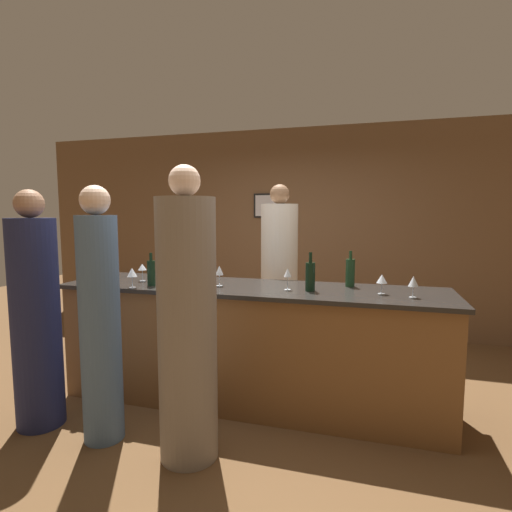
{
  "coord_description": "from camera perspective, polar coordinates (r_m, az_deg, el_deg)",
  "views": [
    {
      "loc": [
        0.98,
        -3.21,
        1.64
      ],
      "look_at": [
        0.02,
        0.1,
        1.27
      ],
      "focal_mm": 28.0,
      "sensor_mm": 36.0,
      "label": 1
    }
  ],
  "objects": [
    {
      "name": "guest_0",
      "position": [
        3.5,
        -28.93,
        -7.8
      ],
      "size": [
        0.35,
        0.35,
        1.82
      ],
      "color": "#1E234C",
      "rests_on": "ground_plane"
    },
    {
      "name": "ground_plane",
      "position": [
        3.73,
        -0.83,
        -19.93
      ],
      "size": [
        14.0,
        14.0,
        0.0
      ],
      "primitive_type": "plane",
      "color": "brown"
    },
    {
      "name": "wine_glass_5",
      "position": [
        3.47,
        -17.29,
        -2.3
      ],
      "size": [
        0.08,
        0.08,
        0.17
      ],
      "color": "silver",
      "rests_on": "bar_counter"
    },
    {
      "name": "wine_bottle_0",
      "position": [
        3.48,
        13.31,
        -2.27
      ],
      "size": [
        0.08,
        0.08,
        0.3
      ],
      "color": "#19381E",
      "rests_on": "bar_counter"
    },
    {
      "name": "wine_glass_0",
      "position": [
        3.15,
        21.56,
        -3.45
      ],
      "size": [
        0.07,
        0.07,
        0.16
      ],
      "color": "silver",
      "rests_on": "bar_counter"
    },
    {
      "name": "guest_2",
      "position": [
        3.08,
        -21.39,
        -8.75
      ],
      "size": [
        0.28,
        0.28,
        1.83
      ],
      "color": "#4C6B93",
      "rests_on": "ground_plane"
    },
    {
      "name": "wine_glass_3",
      "position": [
        3.41,
        -5.27,
        -2.14
      ],
      "size": [
        0.07,
        0.07,
        0.18
      ],
      "color": "silver",
      "rests_on": "bar_counter"
    },
    {
      "name": "bartender",
      "position": [
        4.23,
        3.32,
        -3.99
      ],
      "size": [
        0.38,
        0.38,
        1.94
      ],
      "rotation": [
        0.0,
        0.0,
        3.14
      ],
      "color": "silver",
      "rests_on": "ground_plane"
    },
    {
      "name": "wine_bottle_2",
      "position": [
        3.22,
        7.76,
        -2.85
      ],
      "size": [
        0.08,
        0.08,
        0.31
      ],
      "color": "black",
      "rests_on": "bar_counter"
    },
    {
      "name": "bar_counter",
      "position": [
        3.54,
        -0.84,
        -12.46
      ],
      "size": [
        3.28,
        0.8,
        1.02
      ],
      "color": "brown",
      "rests_on": "ground_plane"
    },
    {
      "name": "wine_glass_7",
      "position": [
        3.23,
        4.54,
        -2.52
      ],
      "size": [
        0.06,
        0.06,
        0.18
      ],
      "color": "silver",
      "rests_on": "bar_counter"
    },
    {
      "name": "wine_bottle_1",
      "position": [
        3.53,
        -14.74,
        -2.3
      ],
      "size": [
        0.07,
        0.07,
        0.28
      ],
      "color": "black",
      "rests_on": "bar_counter"
    },
    {
      "name": "back_wall",
      "position": [
        5.59,
        6.03,
        3.61
      ],
      "size": [
        8.0,
        0.08,
        2.8
      ],
      "color": "brown",
      "rests_on": "ground_plane"
    },
    {
      "name": "wine_glass_4",
      "position": [
        3.2,
        17.54,
        -3.18
      ],
      "size": [
        0.08,
        0.08,
        0.15
      ],
      "color": "silver",
      "rests_on": "bar_counter"
    },
    {
      "name": "wine_glass_1",
      "position": [
        3.84,
        -20.75,
        -1.69
      ],
      "size": [
        0.07,
        0.07,
        0.17
      ],
      "color": "silver",
      "rests_on": "bar_counter"
    },
    {
      "name": "wine_glass_2",
      "position": [
        3.75,
        -23.39,
        -1.84
      ],
      "size": [
        0.06,
        0.06,
        0.17
      ],
      "color": "silver",
      "rests_on": "bar_counter"
    },
    {
      "name": "wine_glass_6",
      "position": [
        3.79,
        -15.94,
        -1.59
      ],
      "size": [
        0.08,
        0.08,
        0.16
      ],
      "color": "silver",
      "rests_on": "bar_counter"
    },
    {
      "name": "guest_1",
      "position": [
        2.7,
        -9.79,
        -9.83
      ],
      "size": [
        0.39,
        0.39,
        1.95
      ],
      "color": "gray",
      "rests_on": "ground_plane"
    }
  ]
}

